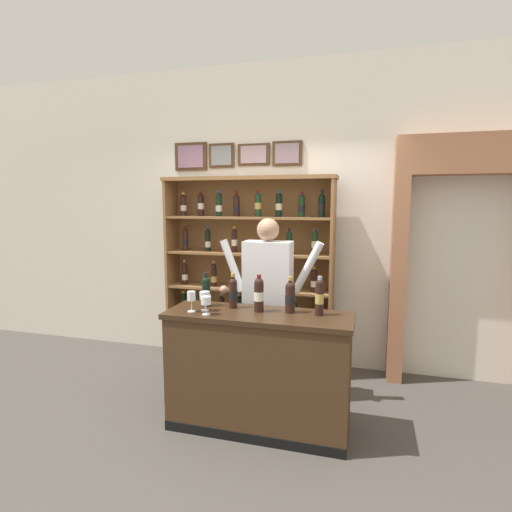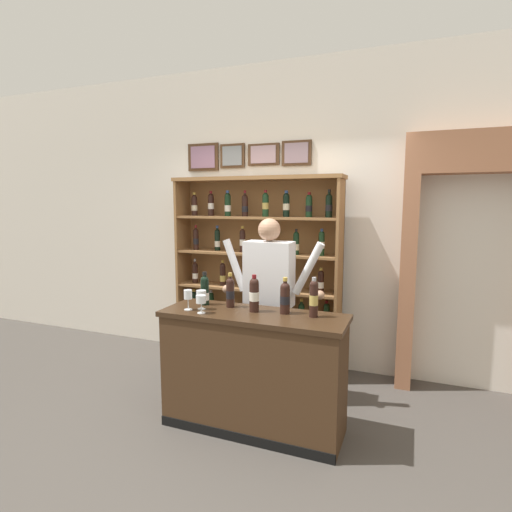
{
  "view_description": "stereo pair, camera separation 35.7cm",
  "coord_description": "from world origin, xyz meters",
  "px_view_note": "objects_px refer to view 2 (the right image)",
  "views": [
    {
      "loc": [
        0.97,
        -3.01,
        1.84
      ],
      "look_at": [
        0.01,
        0.4,
        1.37
      ],
      "focal_mm": 28.48,
      "sensor_mm": 36.0,
      "label": 1
    },
    {
      "loc": [
        1.31,
        -2.9,
        1.84
      ],
      "look_at": [
        0.01,
        0.4,
        1.37
      ],
      "focal_mm": 28.48,
      "sensor_mm": 36.0,
      "label": 2
    }
  ],
  "objects_px": {
    "tasting_bottle_super_tuscan": "(205,290)",
    "tasting_bottle_chianti": "(314,297)",
    "tasting_bottle_rosso": "(285,297)",
    "wine_glass_left": "(201,300)",
    "tasting_counter": "(253,371)",
    "wine_glass_spare": "(188,296)",
    "wine_shelf": "(257,268)",
    "shopkeeper": "(269,288)",
    "wine_glass_center": "(201,295)",
    "tasting_bottle_grappa": "(254,294)",
    "tasting_bottle_brunello": "(230,291)"
  },
  "relations": [
    {
      "from": "tasting_bottle_super_tuscan",
      "to": "tasting_bottle_chianti",
      "type": "distance_m",
      "value": 0.96
    },
    {
      "from": "tasting_bottle_rosso",
      "to": "wine_glass_left",
      "type": "height_order",
      "value": "tasting_bottle_rosso"
    },
    {
      "from": "tasting_counter",
      "to": "tasting_bottle_super_tuscan",
      "type": "bearing_deg",
      "value": 168.46
    },
    {
      "from": "wine_glass_spare",
      "to": "wine_shelf",
      "type": "bearing_deg",
      "value": 86.75
    },
    {
      "from": "shopkeeper",
      "to": "wine_glass_center",
      "type": "bearing_deg",
      "value": -123.17
    },
    {
      "from": "wine_glass_spare",
      "to": "wine_glass_center",
      "type": "xyz_separation_m",
      "value": [
        0.09,
        0.06,
        -0.0
      ]
    },
    {
      "from": "tasting_bottle_grappa",
      "to": "wine_glass_left",
      "type": "bearing_deg",
      "value": -151.55
    },
    {
      "from": "tasting_bottle_rosso",
      "to": "wine_glass_spare",
      "type": "height_order",
      "value": "tasting_bottle_rosso"
    },
    {
      "from": "wine_glass_left",
      "to": "wine_glass_center",
      "type": "height_order",
      "value": "wine_glass_center"
    },
    {
      "from": "tasting_bottle_chianti",
      "to": "wine_glass_left",
      "type": "distance_m",
      "value": 0.88
    },
    {
      "from": "tasting_bottle_rosso",
      "to": "wine_glass_spare",
      "type": "xyz_separation_m",
      "value": [
        -0.76,
        -0.19,
        -0.01
      ]
    },
    {
      "from": "wine_shelf",
      "to": "tasting_bottle_rosso",
      "type": "relative_size",
      "value": 7.31
    },
    {
      "from": "tasting_bottle_super_tuscan",
      "to": "tasting_bottle_grappa",
      "type": "distance_m",
      "value": 0.48
    },
    {
      "from": "tasting_counter",
      "to": "tasting_bottle_rosso",
      "type": "distance_m",
      "value": 0.67
    },
    {
      "from": "wine_shelf",
      "to": "wine_glass_spare",
      "type": "xyz_separation_m",
      "value": [
        -0.08,
        -1.34,
        -0.03
      ]
    },
    {
      "from": "wine_shelf",
      "to": "tasting_counter",
      "type": "bearing_deg",
      "value": -69.89
    },
    {
      "from": "wine_shelf",
      "to": "tasting_bottle_brunello",
      "type": "distance_m",
      "value": 1.15
    },
    {
      "from": "wine_glass_center",
      "to": "tasting_bottle_rosso",
      "type": "bearing_deg",
      "value": 11.12
    },
    {
      "from": "wine_glass_left",
      "to": "wine_glass_center",
      "type": "distance_m",
      "value": 0.12
    },
    {
      "from": "tasting_counter",
      "to": "tasting_bottle_grappa",
      "type": "xyz_separation_m",
      "value": [
        -0.01,
        0.05,
        0.63
      ]
    },
    {
      "from": "wine_glass_center",
      "to": "wine_glass_left",
      "type": "bearing_deg",
      "value": -62.06
    },
    {
      "from": "tasting_bottle_grappa",
      "to": "tasting_bottle_rosso",
      "type": "relative_size",
      "value": 1.04
    },
    {
      "from": "tasting_bottle_super_tuscan",
      "to": "wine_glass_spare",
      "type": "bearing_deg",
      "value": -101.96
    },
    {
      "from": "wine_shelf",
      "to": "tasting_counter",
      "type": "height_order",
      "value": "wine_shelf"
    },
    {
      "from": "tasting_bottle_super_tuscan",
      "to": "tasting_bottle_grappa",
      "type": "bearing_deg",
      "value": -6.19
    },
    {
      "from": "wine_glass_center",
      "to": "tasting_bottle_super_tuscan",
      "type": "bearing_deg",
      "value": 107.9
    },
    {
      "from": "wine_glass_spare",
      "to": "tasting_bottle_brunello",
      "type": "bearing_deg",
      "value": 36.35
    },
    {
      "from": "tasting_bottle_chianti",
      "to": "wine_shelf",
      "type": "bearing_deg",
      "value": 128.36
    },
    {
      "from": "tasting_counter",
      "to": "wine_glass_center",
      "type": "xyz_separation_m",
      "value": [
        -0.44,
        -0.05,
        0.6
      ]
    },
    {
      "from": "tasting_counter",
      "to": "tasting_bottle_grappa",
      "type": "relative_size",
      "value": 4.96
    },
    {
      "from": "tasting_counter",
      "to": "wine_glass_center",
      "type": "bearing_deg",
      "value": -173.8
    },
    {
      "from": "tasting_bottle_brunello",
      "to": "wine_shelf",
      "type": "bearing_deg",
      "value": 100.27
    },
    {
      "from": "tasting_bottle_brunello",
      "to": "tasting_bottle_super_tuscan",
      "type": "bearing_deg",
      "value": -179.14
    },
    {
      "from": "tasting_counter",
      "to": "wine_glass_spare",
      "type": "bearing_deg",
      "value": -168.82
    },
    {
      "from": "tasting_bottle_chianti",
      "to": "wine_glass_spare",
      "type": "bearing_deg",
      "value": -170.09
    },
    {
      "from": "tasting_bottle_chianti",
      "to": "wine_glass_left",
      "type": "relative_size",
      "value": 2.12
    },
    {
      "from": "tasting_bottle_chianti",
      "to": "wine_glass_center",
      "type": "xyz_separation_m",
      "value": [
        -0.91,
        -0.12,
        -0.04
      ]
    },
    {
      "from": "wine_glass_left",
      "to": "wine_glass_spare",
      "type": "bearing_deg",
      "value": 161.38
    },
    {
      "from": "tasting_bottle_rosso",
      "to": "tasting_bottle_chianti",
      "type": "xyz_separation_m",
      "value": [
        0.23,
        -0.01,
        0.02
      ]
    },
    {
      "from": "tasting_bottle_rosso",
      "to": "tasting_bottle_brunello",
      "type": "bearing_deg",
      "value": 177.91
    },
    {
      "from": "shopkeeper",
      "to": "tasting_bottle_grappa",
      "type": "relative_size",
      "value": 5.65
    },
    {
      "from": "wine_shelf",
      "to": "tasting_bottle_grappa",
      "type": "bearing_deg",
      "value": -69.57
    },
    {
      "from": "tasting_counter",
      "to": "shopkeeper",
      "type": "bearing_deg",
      "value": 96.12
    },
    {
      "from": "wine_shelf",
      "to": "wine_glass_center",
      "type": "height_order",
      "value": "wine_shelf"
    },
    {
      "from": "tasting_bottle_super_tuscan",
      "to": "tasting_bottle_rosso",
      "type": "height_order",
      "value": "tasting_bottle_rosso"
    },
    {
      "from": "wine_shelf",
      "to": "tasting_bottle_chianti",
      "type": "height_order",
      "value": "wine_shelf"
    },
    {
      "from": "tasting_bottle_super_tuscan",
      "to": "tasting_bottle_rosso",
      "type": "relative_size",
      "value": 0.99
    },
    {
      "from": "wine_glass_left",
      "to": "wine_shelf",
      "type": "bearing_deg",
      "value": 92.92
    },
    {
      "from": "tasting_bottle_rosso",
      "to": "wine_glass_spare",
      "type": "distance_m",
      "value": 0.79
    },
    {
      "from": "tasting_bottle_brunello",
      "to": "wine_glass_left",
      "type": "height_order",
      "value": "tasting_bottle_brunello"
    }
  ]
}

